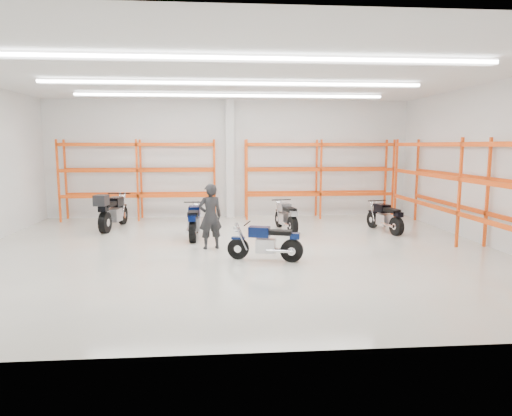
{
  "coord_description": "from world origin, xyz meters",
  "views": [
    {
      "loc": [
        -0.43,
        -11.82,
        2.79
      ],
      "look_at": [
        0.57,
        0.5,
        1.08
      ],
      "focal_mm": 32.0,
      "sensor_mm": 36.0,
      "label": 1
    }
  ],
  "objects": [
    {
      "name": "pallet_racking_side",
      "position": [
        6.48,
        0.0,
        1.81
      ],
      "size": [
        0.87,
        9.07,
        3.0
      ],
      "color": "#F44109",
      "rests_on": "ground"
    },
    {
      "name": "motorcycle_main",
      "position": [
        0.75,
        -1.07,
        0.43
      ],
      "size": [
        1.83,
        0.8,
        0.92
      ],
      "color": "black",
      "rests_on": "ground"
    },
    {
      "name": "motorcycle_back_b",
      "position": [
        -1.2,
        1.84,
        0.49
      ],
      "size": [
        0.7,
        2.11,
        1.04
      ],
      "color": "black",
      "rests_on": "ground"
    },
    {
      "name": "structural_column",
      "position": [
        0.0,
        5.82,
        2.25
      ],
      "size": [
        0.32,
        0.32,
        4.5
      ],
      "primitive_type": "cube",
      "color": "white",
      "rests_on": "ground"
    },
    {
      "name": "motorcycle_back_c",
      "position": [
        1.74,
        2.67,
        0.46
      ],
      "size": [
        0.67,
        2.0,
        0.99
      ],
      "color": "black",
      "rests_on": "ground"
    },
    {
      "name": "motorcycle_back_d",
      "position": [
        4.91,
        2.27,
        0.46
      ],
      "size": [
        0.71,
        1.98,
        0.98
      ],
      "color": "black",
      "rests_on": "ground"
    },
    {
      "name": "ground",
      "position": [
        0.0,
        0.0,
        0.0
      ],
      "size": [
        14.0,
        14.0,
        0.0
      ],
      "primitive_type": "plane",
      "color": "beige",
      "rests_on": "ground"
    },
    {
      "name": "pallet_racking_back_right",
      "position": [
        3.4,
        5.48,
        1.79
      ],
      "size": [
        5.67,
        0.87,
        3.0
      ],
      "color": "#F44109",
      "rests_on": "ground"
    },
    {
      "name": "room_shell",
      "position": [
        0.0,
        0.03,
        3.28
      ],
      "size": [
        14.02,
        12.02,
        4.51
      ],
      "color": "silver",
      "rests_on": "ground"
    },
    {
      "name": "motorcycle_back_a",
      "position": [
        -3.98,
        3.41,
        0.6
      ],
      "size": [
        0.82,
        2.44,
        1.25
      ],
      "color": "black",
      "rests_on": "ground"
    },
    {
      "name": "standing_man",
      "position": [
        -0.68,
        0.36,
        0.89
      ],
      "size": [
        0.74,
        0.59,
        1.77
      ],
      "primitive_type": "imported",
      "rotation": [
        0.0,
        0.0,
        3.42
      ],
      "color": "black",
      "rests_on": "ground"
    },
    {
      "name": "pallet_racking_back_left",
      "position": [
        -3.4,
        5.48,
        1.79
      ],
      "size": [
        5.67,
        0.87,
        3.0
      ],
      "color": "#F44109",
      "rests_on": "ground"
    }
  ]
}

